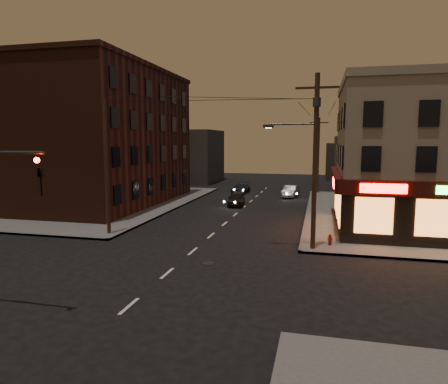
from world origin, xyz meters
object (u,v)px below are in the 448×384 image
(sedan_near, at_px, (236,199))
(fire_hydrant, at_px, (330,239))
(sedan_mid, at_px, (291,191))
(sedan_far, at_px, (241,188))

(sedan_near, distance_m, fire_hydrant, 16.47)
(sedan_mid, relative_size, fire_hydrant, 5.96)
(fire_hydrant, bearing_deg, sedan_mid, 100.41)
(fire_hydrant, bearing_deg, sedan_near, 121.98)
(fire_hydrant, bearing_deg, sedan_far, 113.36)
(sedan_far, bearing_deg, sedan_mid, -14.45)
(sedan_mid, height_order, sedan_far, sedan_mid)
(sedan_mid, bearing_deg, sedan_near, -114.84)
(sedan_near, bearing_deg, sedan_mid, 49.44)
(sedan_mid, xyz_separation_m, fire_hydrant, (3.94, -21.43, -0.14))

